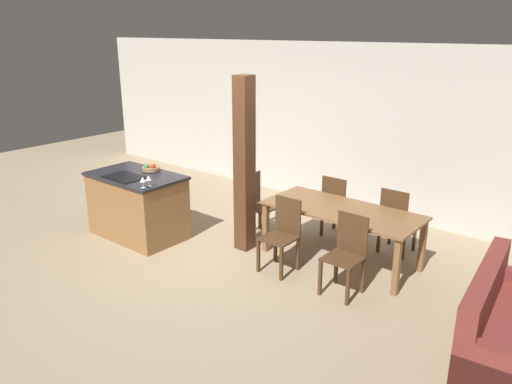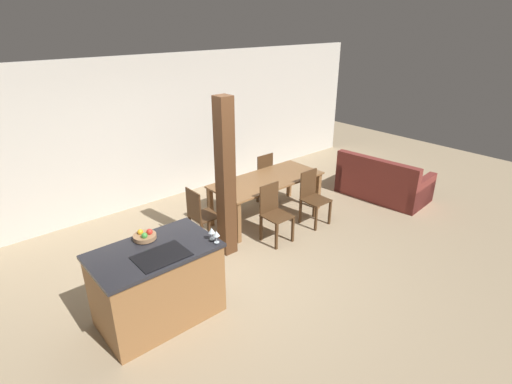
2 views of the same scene
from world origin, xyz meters
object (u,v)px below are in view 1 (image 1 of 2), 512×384
(dining_chair_far_left, at_px, (337,205))
(timber_post, at_px, (244,166))
(fruit_bowl, at_px, (151,168))
(dining_chair_near_right, at_px, (346,253))
(wine_glass_near, at_px, (143,180))
(dining_chair_head_end, at_px, (258,204))
(wine_glass_middle, at_px, (148,178))
(dining_table, at_px, (342,215))
(kitchen_island, at_px, (138,205))
(dining_chair_near_left, at_px, (282,233))
(dining_chair_far_right, at_px, (396,220))

(dining_chair_far_left, relative_size, timber_post, 0.39)
(fruit_bowl, relative_size, dining_chair_far_left, 0.29)
(dining_chair_near_right, bearing_deg, fruit_bowl, -176.44)
(wine_glass_near, height_order, dining_chair_head_end, wine_glass_near)
(wine_glass_middle, xyz_separation_m, dining_chair_near_right, (2.54, 0.71, -0.57))
(wine_glass_near, height_order, dining_table, wine_glass_near)
(dining_chair_far_left, bearing_deg, wine_glass_near, 52.32)
(fruit_bowl, height_order, wine_glass_near, wine_glass_near)
(wine_glass_middle, height_order, dining_chair_head_end, wine_glass_middle)
(dining_table, height_order, dining_chair_far_left, dining_chair_far_left)
(dining_chair_far_left, distance_m, timber_post, 1.54)
(kitchen_island, bearing_deg, dining_chair_far_left, 38.36)
(dining_chair_far_left, xyz_separation_m, dining_chair_head_end, (-0.93, -0.66, 0.00))
(dining_chair_near_left, bearing_deg, timber_post, 166.09)
(kitchen_island, distance_m, dining_table, 2.93)
(wine_glass_middle, height_order, dining_chair_far_right, wine_glass_middle)
(fruit_bowl, distance_m, dining_chair_near_left, 2.28)
(dining_chair_near_right, bearing_deg, wine_glass_near, -162.53)
(wine_glass_near, relative_size, dining_chair_far_right, 0.16)
(dining_chair_near_left, relative_size, timber_post, 0.39)
(dining_table, bearing_deg, timber_post, -158.89)
(dining_chair_far_left, relative_size, dining_chair_head_end, 1.00)
(timber_post, bearing_deg, dining_table, 21.11)
(fruit_bowl, relative_size, dining_chair_near_left, 0.29)
(dining_chair_near_right, relative_size, dining_chair_far_left, 1.00)
(kitchen_island, distance_m, dining_chair_far_left, 2.87)
(fruit_bowl, height_order, dining_table, fruit_bowl)
(kitchen_island, height_order, timber_post, timber_post)
(fruit_bowl, bearing_deg, dining_table, 17.81)
(fruit_bowl, relative_size, dining_chair_far_right, 0.29)
(kitchen_island, relative_size, dining_chair_near_left, 1.49)
(dining_chair_near_left, xyz_separation_m, dining_chair_far_left, (0.00, 1.33, 0.00))
(wine_glass_near, relative_size, timber_post, 0.06)
(wine_glass_middle, distance_m, dining_chair_near_right, 2.70)
(wine_glass_near, relative_size, dining_chair_near_right, 0.16)
(dining_chair_far_right, bearing_deg, dining_chair_far_left, 0.00)
(dining_chair_near_left, height_order, timber_post, timber_post)
(dining_chair_near_right, xyz_separation_m, dining_chair_far_right, (-0.00, 1.33, 0.00))
(kitchen_island, bearing_deg, timber_post, 23.61)
(dining_chair_near_left, relative_size, dining_chair_near_right, 1.00)
(dining_chair_near_right, relative_size, dining_chair_head_end, 1.00)
(dining_chair_far_right, bearing_deg, wine_glass_near, 39.92)
(dining_chair_far_left, bearing_deg, wine_glass_middle, 51.08)
(wine_glass_middle, distance_m, dining_chair_far_left, 2.68)
(dining_table, distance_m, dining_chair_far_left, 0.82)
(wine_glass_middle, relative_size, dining_chair_head_end, 0.16)
(kitchen_island, distance_m, dining_chair_far_right, 3.62)
(dining_chair_near_right, distance_m, timber_post, 1.82)
(timber_post, bearing_deg, dining_chair_near_right, -6.53)
(kitchen_island, xyz_separation_m, timber_post, (1.48, 0.65, 0.71))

